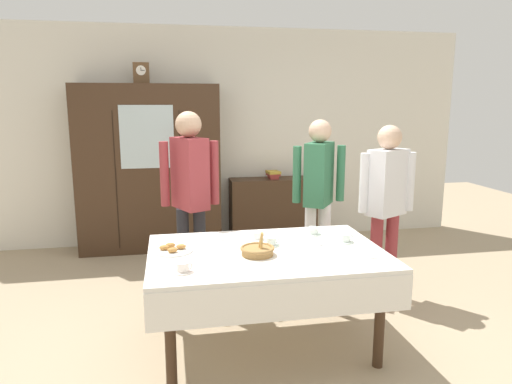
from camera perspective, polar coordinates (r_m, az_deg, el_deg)
The scene contains 20 objects.
ground_plane at distance 3.82m, azimuth 0.58°, elevation -16.86°, with size 12.00×12.00×0.00m, color tan.
back_wall at distance 6.01m, azimuth -4.38°, elevation 6.81°, with size 6.40×0.10×2.70m, color silver.
dining_table at distance 3.34m, azimuth 1.41°, elevation -8.88°, with size 1.67×1.12×0.74m.
wall_cabinet at distance 5.72m, azimuth -12.99°, elevation 2.80°, with size 1.67×0.46×1.99m.
mantel_clock at distance 5.68m, azimuth -13.93°, elevation 14.00°, with size 0.18×0.11×0.24m.
bookshelf_low at distance 6.02m, azimuth 2.10°, elevation -2.20°, with size 1.11×0.35×0.82m.
book_stack at distance 5.93m, azimuth 2.13°, elevation 2.18°, with size 0.17×0.20×0.10m.
tea_cup_mid_right at distance 3.58m, azimuth 10.95°, elevation -5.67°, with size 0.13×0.13×0.06m.
tea_cup_near_right at distance 3.59m, azimuth 0.12°, elevation -5.47°, with size 0.13×0.13×0.06m.
tea_cup_far_left at distance 2.96m, azimuth -8.96°, elevation -9.22°, with size 0.13×0.13×0.06m.
tea_cup_mid_left at distance 3.45m, azimuth 1.90°, elevation -6.18°, with size 0.13×0.13×0.06m.
tea_cup_center at distance 3.75m, azimuth 7.05°, elevation -4.83°, with size 0.13×0.13×0.06m.
bread_basket at distance 3.23m, azimuth 0.19°, elevation -7.18°, with size 0.24×0.24×0.16m.
pastry_plate at distance 3.37m, azimuth -10.23°, elevation -6.97°, with size 0.28×0.28×0.05m.
spoon_near_right at distance 3.29m, azimuth 14.82°, elevation -7.82°, with size 0.12×0.02×0.01m.
spoon_near_left at distance 3.58m, azimuth -4.46°, elevation -5.92°, with size 0.12×0.02×0.01m.
spoon_back_edge at distance 3.47m, azimuth 7.62°, elevation -6.53°, with size 0.12×0.02×0.01m.
person_by_cabinet at distance 4.52m, azimuth 7.72°, elevation 0.74°, with size 0.52×0.41×1.62m.
person_near_right_end at distance 4.18m, azimuth -8.11°, elevation 0.70°, with size 0.52×0.41×1.71m.
person_behind_table_left at distance 4.31m, azimuth 15.76°, elevation -0.40°, with size 0.52×0.35×1.59m.
Camera 1 is at (-0.66, -3.31, 1.78)m, focal length 32.52 mm.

